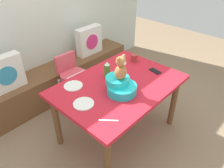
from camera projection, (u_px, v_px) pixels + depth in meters
ground_plane at (118, 132)px, 2.76m from camera, size 8.00×8.00×0.00m
back_wall at (34, 5)px, 2.87m from camera, size 4.40×0.10×2.60m
window_bench at (58, 81)px, 3.32m from camera, size 2.60×0.44×0.46m
pillow_floral_left at (5, 74)px, 2.63m from camera, size 0.44×0.15×0.44m
pillow_floral_right at (89, 41)px, 3.46m from camera, size 0.44×0.15×0.44m
book_stack at (63, 62)px, 3.25m from camera, size 0.20×0.14×0.08m
dining_table at (119, 91)px, 2.39m from camera, size 1.37×0.97×0.74m
highchair at (72, 75)px, 2.90m from camera, size 0.34×0.45×0.79m
infant_seat_teal at (120, 86)px, 2.18m from camera, size 0.30×0.33×0.16m
teddy_bear at (121, 68)px, 2.06m from camera, size 0.13×0.12×0.25m
ketchup_bottle at (107, 70)px, 2.41m from camera, size 0.07×0.07×0.18m
coffee_mug at (134, 58)px, 2.73m from camera, size 0.12×0.08×0.09m
dinner_plate_near at (84, 104)px, 2.05m from camera, size 0.20×0.20×0.01m
dinner_plate_far at (73, 86)px, 2.30m from camera, size 0.20×0.20×0.01m
cell_phone at (155, 71)px, 2.55m from camera, size 0.09×0.15×0.01m
table_fork at (109, 120)px, 1.87m from camera, size 0.12×0.14×0.01m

